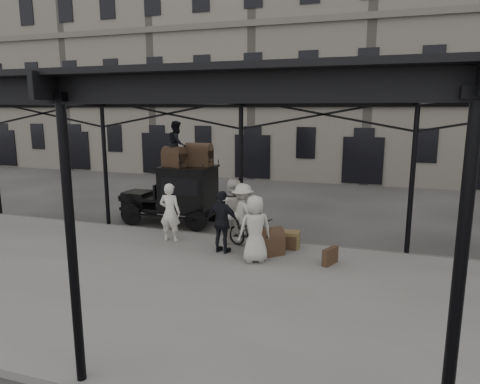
# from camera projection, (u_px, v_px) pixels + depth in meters

# --- Properties ---
(ground) EXTENTS (120.00, 120.00, 0.00)m
(ground) POSITION_uv_depth(u_px,v_px,m) (219.00, 262.00, 11.95)
(ground) COLOR #383533
(ground) RESTS_ON ground
(platform) EXTENTS (28.00, 8.00, 0.15)m
(platform) POSITION_uv_depth(u_px,v_px,m) (188.00, 287.00, 10.07)
(platform) COLOR slate
(platform) RESTS_ON ground
(canopy) EXTENTS (22.50, 9.00, 4.74)m
(canopy) POSITION_uv_depth(u_px,v_px,m) (189.00, 91.00, 9.47)
(canopy) COLOR black
(canopy) RESTS_ON ground
(building_frontage) EXTENTS (64.00, 8.00, 14.00)m
(building_frontage) POSITION_uv_depth(u_px,v_px,m) (319.00, 65.00, 27.40)
(building_frontage) COLOR slate
(building_frontage) RESTS_ON ground
(taxi) EXTENTS (3.65, 1.55, 2.18)m
(taxi) POSITION_uv_depth(u_px,v_px,m) (180.00, 192.00, 15.66)
(taxi) COLOR black
(taxi) RESTS_ON ground
(porter_left) EXTENTS (0.69, 0.47, 1.83)m
(porter_left) POSITION_uv_depth(u_px,v_px,m) (170.00, 212.00, 13.17)
(porter_left) COLOR silver
(porter_left) RESTS_ON platform
(porter_midleft) EXTENTS (1.02, 0.82, 1.99)m
(porter_midleft) POSITION_uv_depth(u_px,v_px,m) (232.00, 211.00, 13.01)
(porter_midleft) COLOR silver
(porter_midleft) RESTS_ON platform
(porter_centre) EXTENTS (1.06, 0.96, 1.81)m
(porter_centre) POSITION_uv_depth(u_px,v_px,m) (255.00, 229.00, 11.40)
(porter_centre) COLOR beige
(porter_centre) RESTS_ON platform
(porter_official) EXTENTS (1.11, 0.61, 1.80)m
(porter_official) POSITION_uv_depth(u_px,v_px,m) (223.00, 222.00, 12.11)
(porter_official) COLOR black
(porter_official) RESTS_ON platform
(porter_right) EXTENTS (1.38, 1.12, 1.87)m
(porter_right) POSITION_uv_depth(u_px,v_px,m) (242.00, 214.00, 12.91)
(porter_right) COLOR silver
(porter_right) RESTS_ON platform
(bicycle) EXTENTS (1.89, 1.26, 0.94)m
(bicycle) POSITION_uv_depth(u_px,v_px,m) (252.00, 234.00, 12.49)
(bicycle) COLOR black
(bicycle) RESTS_ON platform
(porter_roof) EXTENTS (0.82, 0.93, 1.61)m
(porter_roof) POSITION_uv_depth(u_px,v_px,m) (177.00, 144.00, 15.24)
(porter_roof) COLOR black
(porter_roof) RESTS_ON taxi
(steamer_trunk_roof_near) EXTENTS (0.92, 0.68, 0.60)m
(steamer_trunk_roof_near) POSITION_uv_depth(u_px,v_px,m) (174.00, 158.00, 15.21)
(steamer_trunk_roof_near) COLOR #4D3524
(steamer_trunk_roof_near) RESTS_ON taxi
(steamer_trunk_roof_far) EXTENTS (0.94, 0.58, 0.69)m
(steamer_trunk_roof_far) POSITION_uv_depth(u_px,v_px,m) (199.00, 156.00, 15.39)
(steamer_trunk_roof_far) COLOR #4D3524
(steamer_trunk_roof_far) RESTS_ON taxi
(steamer_trunk_platform) EXTENTS (1.02, 1.00, 0.65)m
(steamer_trunk_platform) POSITION_uv_depth(u_px,v_px,m) (267.00, 244.00, 12.03)
(steamer_trunk_platform) COLOR #4D3524
(steamer_trunk_platform) RESTS_ON platform
(wicker_hamper) EXTENTS (0.64, 0.50, 0.50)m
(wicker_hamper) POSITION_uv_depth(u_px,v_px,m) (289.00, 239.00, 12.66)
(wicker_hamper) COLOR olive
(wicker_hamper) RESTS_ON platform
(suitcase_upright) EXTENTS (0.38, 0.61, 0.45)m
(suitcase_upright) POSITION_uv_depth(u_px,v_px,m) (330.00, 256.00, 11.29)
(suitcase_upright) COLOR #4D3524
(suitcase_upright) RESTS_ON platform
(suitcase_flat) EXTENTS (0.60, 0.15, 0.40)m
(suitcase_flat) POSITION_uv_depth(u_px,v_px,m) (286.00, 243.00, 12.50)
(suitcase_flat) COLOR #4D3524
(suitcase_flat) RESTS_ON platform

